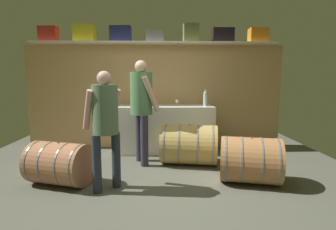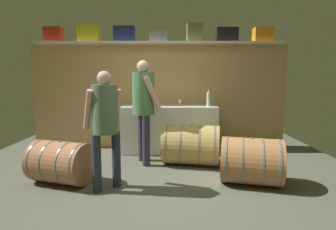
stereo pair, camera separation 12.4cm
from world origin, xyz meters
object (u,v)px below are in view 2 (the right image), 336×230
(toolcase_orange, at_px, (261,35))
(wine_barrel_near, at_px, (60,162))
(toolcase_grey, at_px, (157,36))
(visitor_tasting, at_px, (104,118))
(red_funnel, at_px, (146,104))
(winemaker_pouring, at_px, (143,101))
(toolcase_navy, at_px, (123,34))
(wine_barrel_flank, at_px, (250,161))
(toolcase_black, at_px, (226,35))
(work_cabinet, at_px, (168,129))
(wine_bottle_clear, at_px, (207,99))
(wine_barrel_far, at_px, (190,145))
(toolcase_yellow, at_px, (87,34))
(wine_glass, at_px, (179,101))
(toolcase_olive, at_px, (193,33))
(toolcase_red, at_px, (52,35))

(toolcase_orange, distance_m, wine_barrel_near, 4.29)
(toolcase_grey, xyz_separation_m, visitor_tasting, (-0.60, -2.09, -1.30))
(toolcase_orange, xyz_separation_m, red_funnel, (-2.23, -0.46, -1.31))
(winemaker_pouring, bearing_deg, visitor_tasting, -38.26)
(toolcase_navy, relative_size, wine_barrel_flank, 0.44)
(toolcase_grey, height_order, toolcase_black, toolcase_black)
(toolcase_black, height_order, visitor_tasting, toolcase_black)
(work_cabinet, height_order, wine_bottle_clear, wine_bottle_clear)
(toolcase_navy, bearing_deg, winemaker_pouring, -61.88)
(wine_barrel_flank, bearing_deg, wine_barrel_near, -166.57)
(wine_bottle_clear, relative_size, wine_barrel_far, 0.32)
(toolcase_yellow, xyz_separation_m, wine_glass, (1.78, -0.25, -1.30))
(red_funnel, bearing_deg, toolcase_orange, 11.65)
(toolcase_black, bearing_deg, toolcase_orange, 0.36)
(toolcase_orange, xyz_separation_m, wine_barrel_far, (-1.47, -1.07, -1.93))
(toolcase_navy, distance_m, visitor_tasting, 2.49)
(toolcase_olive, bearing_deg, red_funnel, -154.66)
(wine_glass, bearing_deg, toolcase_orange, 8.88)
(toolcase_black, bearing_deg, toolcase_yellow, -179.64)
(toolcase_yellow, xyz_separation_m, toolcase_olive, (2.07, 0.00, 0.01))
(toolcase_black, distance_m, visitor_tasting, 3.15)
(wine_glass, xyz_separation_m, wine_barrel_flank, (0.90, -1.66, -0.67))
(wine_glass, bearing_deg, toolcase_black, 15.41)
(red_funnel, relative_size, winemaker_pouring, 0.06)
(toolcase_red, xyz_separation_m, toolcase_yellow, (0.68, 0.00, 0.02))
(toolcase_black, bearing_deg, winemaker_pouring, -146.79)
(toolcase_olive, bearing_deg, toolcase_grey, 178.16)
(wine_glass, xyz_separation_m, wine_barrel_far, (0.16, -0.82, -0.65))
(wine_bottle_clear, distance_m, visitor_tasting, 2.37)
(winemaker_pouring, bearing_deg, red_funnel, 159.46)
(red_funnel, height_order, wine_barrel_near, red_funnel)
(wine_barrel_near, xyz_separation_m, wine_barrel_far, (1.85, 0.81, 0.04))
(wine_barrel_near, bearing_deg, work_cabinet, 66.10)
(wine_barrel_far, bearing_deg, toolcase_black, 64.86)
(wine_bottle_clear, bearing_deg, work_cabinet, 174.03)
(toolcase_black, relative_size, work_cabinet, 0.23)
(toolcase_black, bearing_deg, toolcase_navy, -179.64)
(wine_glass, bearing_deg, work_cabinet, 176.06)
(wine_barrel_near, height_order, winemaker_pouring, winemaker_pouring)
(toolcase_black, bearing_deg, wine_barrel_near, -143.88)
(wine_barrel_far, distance_m, winemaker_pouring, 1.07)
(toolcase_yellow, distance_m, red_funnel, 1.83)
(visitor_tasting, bearing_deg, toolcase_red, 86.29)
(toolcase_olive, height_order, toolcase_orange, toolcase_olive)
(toolcase_red, bearing_deg, wine_bottle_clear, -4.10)
(toolcase_yellow, relative_size, wine_bottle_clear, 1.24)
(toolcase_orange, xyz_separation_m, wine_barrel_near, (-3.32, -1.88, -1.97))
(wine_barrel_far, bearing_deg, wine_barrel_near, -145.95)
(toolcase_orange, distance_m, wine_barrel_flank, 2.83)
(toolcase_yellow, relative_size, wine_barrel_flank, 0.43)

